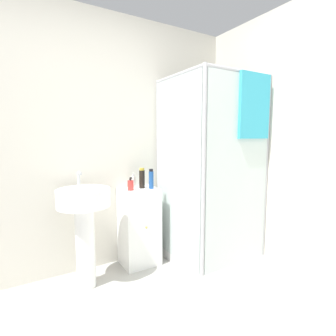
{
  "coord_description": "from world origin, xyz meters",
  "views": [
    {
      "loc": [
        -0.53,
        -0.86,
        1.31
      ],
      "look_at": [
        0.7,
        1.17,
        1.02
      ],
      "focal_mm": 28.0,
      "sensor_mm": 36.0,
      "label": 1
    }
  ],
  "objects_px": {
    "soap_dispenser": "(131,185)",
    "lotion_bottle_white": "(133,182)",
    "shampoo_bottle_tall_black": "(142,178)",
    "sink": "(84,217)",
    "shampoo_bottle_blue": "(151,179)"
  },
  "relations": [
    {
      "from": "soap_dispenser",
      "to": "shampoo_bottle_blue",
      "type": "height_order",
      "value": "shampoo_bottle_blue"
    },
    {
      "from": "shampoo_bottle_tall_black",
      "to": "lotion_bottle_white",
      "type": "distance_m",
      "value": 0.11
    },
    {
      "from": "shampoo_bottle_blue",
      "to": "lotion_bottle_white",
      "type": "relative_size",
      "value": 1.37
    },
    {
      "from": "soap_dispenser",
      "to": "lotion_bottle_white",
      "type": "height_order",
      "value": "lotion_bottle_white"
    },
    {
      "from": "shampoo_bottle_tall_black",
      "to": "shampoo_bottle_blue",
      "type": "height_order",
      "value": "shampoo_bottle_tall_black"
    },
    {
      "from": "sink",
      "to": "shampoo_bottle_blue",
      "type": "bearing_deg",
      "value": 6.11
    },
    {
      "from": "soap_dispenser",
      "to": "shampoo_bottle_tall_black",
      "type": "height_order",
      "value": "shampoo_bottle_tall_black"
    },
    {
      "from": "sink",
      "to": "lotion_bottle_white",
      "type": "relative_size",
      "value": 6.9
    },
    {
      "from": "sink",
      "to": "shampoo_bottle_blue",
      "type": "distance_m",
      "value": 0.74
    },
    {
      "from": "soap_dispenser",
      "to": "shampoo_bottle_blue",
      "type": "xyz_separation_m",
      "value": [
        0.21,
        -0.03,
        0.04
      ]
    },
    {
      "from": "sink",
      "to": "shampoo_bottle_tall_black",
      "type": "relative_size",
      "value": 4.88
    },
    {
      "from": "sink",
      "to": "soap_dispenser",
      "type": "relative_size",
      "value": 7.7
    },
    {
      "from": "sink",
      "to": "soap_dispenser",
      "type": "height_order",
      "value": "sink"
    },
    {
      "from": "shampoo_bottle_tall_black",
      "to": "shampoo_bottle_blue",
      "type": "relative_size",
      "value": 1.03
    },
    {
      "from": "soap_dispenser",
      "to": "lotion_bottle_white",
      "type": "bearing_deg",
      "value": 55.91
    }
  ]
}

